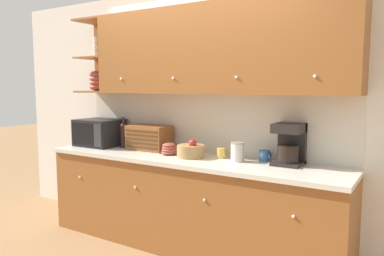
% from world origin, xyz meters
% --- Properties ---
extents(ground_plane, '(24.00, 24.00, 0.00)m').
position_xyz_m(ground_plane, '(0.00, 0.00, 0.00)').
color(ground_plane, '#9E754C').
extents(wall_back, '(5.46, 0.06, 2.60)m').
position_xyz_m(wall_back, '(0.00, 0.03, 1.30)').
color(wall_back, white).
rests_on(wall_back, ground_plane).
extents(counter_unit, '(3.08, 0.66, 0.90)m').
position_xyz_m(counter_unit, '(0.00, -0.32, 0.45)').
color(counter_unit, '#935628').
rests_on(counter_unit, ground_plane).
extents(backsplash_panel, '(3.06, 0.01, 0.61)m').
position_xyz_m(backsplash_panel, '(0.00, -0.01, 1.21)').
color(backsplash_panel, silver).
rests_on(backsplash_panel, counter_unit).
extents(upper_cabinets, '(3.06, 0.38, 0.83)m').
position_xyz_m(upper_cabinets, '(0.16, -0.18, 1.92)').
color(upper_cabinets, '#935628').
rests_on(upper_cabinets, backsplash_panel).
extents(microwave, '(0.49, 0.40, 0.31)m').
position_xyz_m(microwave, '(-1.23, -0.26, 1.06)').
color(microwave, black).
rests_on(microwave, counter_unit).
extents(wine_bottle, '(0.08, 0.08, 0.34)m').
position_xyz_m(wine_bottle, '(-0.90, -0.21, 1.06)').
color(wine_bottle, black).
rests_on(wine_bottle, counter_unit).
extents(bread_box, '(0.46, 0.27, 0.26)m').
position_xyz_m(bread_box, '(-0.57, -0.18, 1.04)').
color(bread_box, brown).
rests_on(bread_box, counter_unit).
extents(bowl_stack_on_counter, '(0.17, 0.17, 0.12)m').
position_xyz_m(bowl_stack_on_counter, '(-0.22, -0.30, 0.96)').
color(bowl_stack_on_counter, '#9E473D').
rests_on(bowl_stack_on_counter, counter_unit).
extents(fruit_basket, '(0.27, 0.27, 0.18)m').
position_xyz_m(fruit_basket, '(0.04, -0.31, 0.97)').
color(fruit_basket, '#A87F4C').
rests_on(fruit_basket, counter_unit).
extents(mug, '(0.09, 0.08, 0.10)m').
position_xyz_m(mug, '(0.31, -0.19, 0.95)').
color(mug, gold).
rests_on(mug, counter_unit).
extents(storage_canister, '(0.12, 0.12, 0.18)m').
position_xyz_m(storage_canister, '(0.50, -0.25, 0.99)').
color(storage_canister, silver).
rests_on(storage_canister, counter_unit).
extents(mug_blue_second, '(0.10, 0.09, 0.10)m').
position_xyz_m(mug_blue_second, '(0.71, -0.12, 0.95)').
color(mug_blue_second, '#38669E').
rests_on(mug_blue_second, counter_unit).
extents(coffee_maker, '(0.25, 0.26, 0.36)m').
position_xyz_m(coffee_maker, '(0.94, -0.13, 1.09)').
color(coffee_maker, black).
rests_on(coffee_maker, counter_unit).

